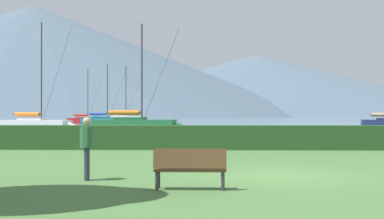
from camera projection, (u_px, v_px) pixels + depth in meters
The scene contains 12 objects.
ground_plane at pixel (279, 176), 15.16m from camera, with size 1000.00×1000.00×0.00m, color #477038.
harbor_water at pixel (215, 119), 152.10m from camera, with size 320.00×246.00×0.00m, color slate.
hedge_line at pixel (249, 137), 26.16m from camera, with size 80.00×1.20×1.16m, color #284C23.
sailboat_slip_0 at pixel (37, 124), 53.48m from camera, with size 7.97×3.48×10.75m.
sailboat_slip_3 at pixel (104, 120), 85.14m from camera, with size 7.97×2.88×9.42m.
sailboat_slip_5 at pixel (86, 120), 94.48m from camera, with size 6.95×2.69×9.69m.
sailboat_slip_6 at pixel (136, 125), 49.97m from camera, with size 8.74×3.36×10.03m.
sailboat_slip_8 at pixel (123, 118), 104.49m from camera, with size 9.15×3.17×10.88m.
park_bench_near_path at pixel (190, 167), 12.35m from camera, with size 1.67×0.50×0.95m.
person_standing_walker at pixel (87, 143), 14.12m from camera, with size 0.36×0.55×1.65m.
distant_hill_central_peak at pixel (34, 61), 307.45m from camera, with size 315.31×315.31×63.02m, color #4C6070.
distant_hill_east_ridge at pixel (256, 85), 372.27m from camera, with size 302.55×302.55×41.90m, color #4C6070.
Camera 1 is at (-2.00, -15.23, 1.75)m, focal length 50.63 mm.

